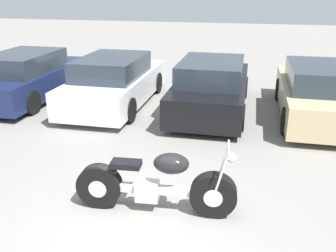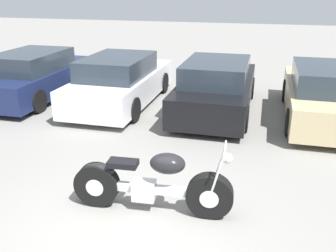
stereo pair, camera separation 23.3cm
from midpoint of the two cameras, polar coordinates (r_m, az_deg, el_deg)
ground_plane at (r=5.43m, az=-6.36°, el=-15.61°), size 60.00×60.00×0.00m
motorcycle at (r=5.60m, az=-3.35°, el=-8.86°), size 2.42×0.62×1.10m
parked_car_navy at (r=11.88m, az=-20.92°, el=7.01°), size 1.86×4.49×1.39m
parked_car_white at (r=10.63m, az=-8.67°, el=6.65°), size 1.86×4.49×1.39m
parked_car_black at (r=10.05m, az=5.99°, el=5.95°), size 1.86×4.49×1.39m
parked_car_champagne at (r=10.11m, az=21.33°, el=4.71°), size 1.86×4.49×1.39m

